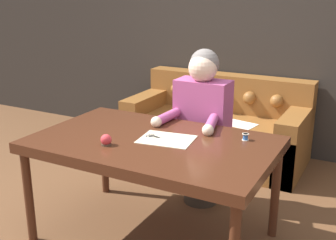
% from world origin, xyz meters
% --- Properties ---
extents(ground_plane, '(16.00, 16.00, 0.00)m').
position_xyz_m(ground_plane, '(0.00, 0.00, 0.00)').
color(ground_plane, brown).
extents(wall_back, '(8.00, 0.06, 2.60)m').
position_xyz_m(wall_back, '(0.00, 2.08, 1.30)').
color(wall_back, '#2D2823').
rests_on(wall_back, ground_plane).
extents(dining_table, '(1.57, 0.97, 0.73)m').
position_xyz_m(dining_table, '(0.07, 0.02, 0.67)').
color(dining_table, '#472314').
rests_on(dining_table, ground_plane).
extents(couch, '(1.77, 0.87, 0.83)m').
position_xyz_m(couch, '(-0.11, 1.64, 0.30)').
color(couch, brown).
rests_on(couch, ground_plane).
extents(person, '(0.48, 0.59, 1.25)m').
position_xyz_m(person, '(0.14, 0.66, 0.65)').
color(person, '#33281E').
rests_on(person, ground_plane).
extents(pattern_paper_main, '(0.38, 0.31, 0.00)m').
position_xyz_m(pattern_paper_main, '(0.14, 0.06, 0.74)').
color(pattern_paper_main, beige).
rests_on(pattern_paper_main, dining_table).
extents(scissors, '(0.23, 0.08, 0.01)m').
position_xyz_m(scissors, '(0.07, 0.07, 0.74)').
color(scissors, silver).
rests_on(scissors, dining_table).
extents(thread_spool, '(0.04, 0.04, 0.05)m').
position_xyz_m(thread_spool, '(0.60, 0.30, 0.76)').
color(thread_spool, '#3366B2').
rests_on(thread_spool, dining_table).
extents(pin_cushion, '(0.07, 0.07, 0.07)m').
position_xyz_m(pin_cushion, '(-0.14, -0.21, 0.77)').
color(pin_cushion, '#4C3828').
rests_on(pin_cushion, dining_table).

